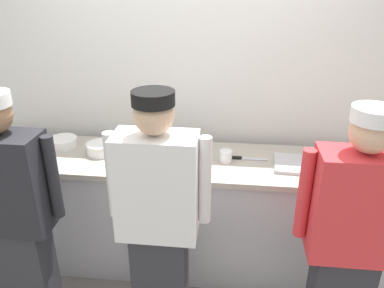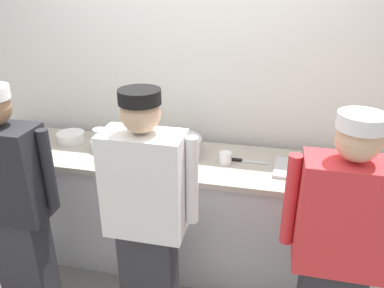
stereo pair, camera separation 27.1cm
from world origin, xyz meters
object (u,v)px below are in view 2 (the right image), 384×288
ramekin_yellow_sauce (42,134)px  ramekin_green_sauce (372,165)px  sheet_tray (306,171)px  chef_near_left (14,203)px  chef_center (147,216)px  chefs_knife (246,161)px  chef_far_right (337,251)px  squeeze_bottle_primary (28,136)px  mixing_bowl_steel (177,147)px  plate_stack_front (71,137)px  squeeze_bottle_secondary (142,133)px  deli_cup (225,158)px  plate_stack_rear (105,144)px

ramekin_yellow_sauce → ramekin_green_sauce: bearing=0.4°
sheet_tray → ramekin_yellow_sauce: ramekin_yellow_sauce is taller
chef_near_left → chef_center: size_ratio=0.98×
chefs_knife → ramekin_green_sauce: bearing=6.5°
chef_far_right → ramekin_yellow_sauce: bearing=159.1°
sheet_tray → ramekin_yellow_sauce: bearing=175.9°
chef_near_left → ramekin_green_sauce: chef_near_left is taller
squeeze_bottle_primary → chefs_knife: size_ratio=0.78×
mixing_bowl_steel → sheet_tray: mixing_bowl_steel is taller
plate_stack_front → ramekin_yellow_sauce: plate_stack_front is taller
chef_center → squeeze_bottle_secondary: size_ratio=7.99×
mixing_bowl_steel → chefs_knife: mixing_bowl_steel is taller
chef_far_right → ramekin_green_sauce: size_ratio=15.80×
mixing_bowl_steel → deli_cup: mixing_bowl_steel is taller
squeeze_bottle_primary → squeeze_bottle_secondary: (0.81, 0.27, -0.01)m
sheet_tray → ramekin_green_sauce: (0.44, 0.17, 0.01)m
squeeze_bottle_secondary → deli_cup: 0.71m
sheet_tray → plate_stack_front: bearing=175.9°
deli_cup → mixing_bowl_steel: bearing=171.8°
plate_stack_rear → squeeze_bottle_secondary: size_ratio=1.02×
chef_center → deli_cup: size_ratio=18.06×
squeeze_bottle_secondary → chefs_knife: size_ratio=0.74×
sheet_tray → squeeze_bottle_primary: size_ratio=1.97×
chef_center → chef_far_right: (1.05, -0.05, -0.02)m
plate_stack_rear → chef_near_left: bearing=-112.4°
chef_center → deli_cup: (0.36, 0.67, 0.10)m
ramekin_yellow_sauce → squeeze_bottle_primary: bearing=-80.3°
chef_near_left → ramekin_yellow_sauce: size_ratio=16.83×
chef_center → squeeze_bottle_secondary: bearing=110.6°
chef_center → deli_cup: bearing=61.6°
deli_cup → chefs_knife: deli_cup is taller
plate_stack_rear → mixing_bowl_steel: (0.56, 0.03, 0.03)m
chef_far_right → squeeze_bottle_secondary: bearing=146.6°
plate_stack_rear → mixing_bowl_steel: mixing_bowl_steel is taller
mixing_bowl_steel → squeeze_bottle_primary: (-1.13, -0.14, 0.03)m
chefs_knife → mixing_bowl_steel: bearing=-179.7°
chef_far_right → plate_stack_front: 2.12m
plate_stack_rear → sheet_tray: bearing=-1.6°
chef_near_left → chefs_knife: bearing=28.7°
chefs_knife → chef_far_right: bearing=-54.6°
plate_stack_front → ramekin_green_sauce: size_ratio=2.15×
chef_far_right → chef_center: bearing=177.3°
mixing_bowl_steel → plate_stack_rear: bearing=-177.3°
plate_stack_front → ramekin_green_sauce: (2.26, 0.04, -0.01)m
chef_far_right → sheet_tray: 0.72m
deli_cup → squeeze_bottle_primary: bearing=-176.7°
ramekin_green_sauce → chefs_knife: size_ratio=0.37×
chef_center → ramekin_yellow_sauce: size_ratio=17.16×
ramekin_green_sauce → plate_stack_rear: bearing=-176.2°
mixing_bowl_steel → ramekin_green_sauce: bearing=4.2°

